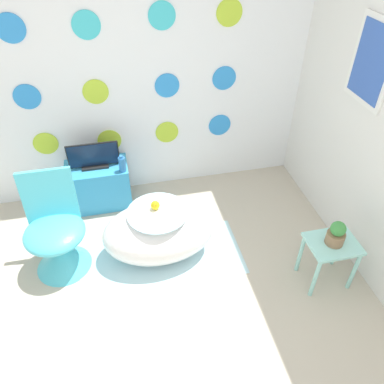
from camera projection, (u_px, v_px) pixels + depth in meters
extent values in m
plane|color=#BCB29E|center=(180.00, 384.00, 2.43)|extent=(12.00, 12.00, 0.00)
cube|color=white|center=(128.00, 65.00, 3.24)|extent=(4.29, 0.04, 2.60)
cylinder|color=#B2D633|center=(46.00, 144.00, 3.50)|extent=(0.23, 0.01, 0.23)
cylinder|color=#B2D633|center=(109.00, 141.00, 3.62)|extent=(0.23, 0.01, 0.23)
cylinder|color=#B2D633|center=(167.00, 132.00, 3.70)|extent=(0.23, 0.01, 0.23)
cylinder|color=#2D8CE0|center=(220.00, 125.00, 3.79)|extent=(0.23, 0.01, 0.23)
cylinder|color=#2D8CE0|center=(27.00, 97.00, 3.19)|extent=(0.23, 0.01, 0.23)
cylinder|color=#B2D633|center=(96.00, 92.00, 3.29)|extent=(0.23, 0.01, 0.23)
cylinder|color=#2D8CE0|center=(167.00, 86.00, 3.40)|extent=(0.23, 0.01, 0.23)
cylinder|color=#2D8CE0|center=(224.00, 78.00, 3.48)|extent=(0.23, 0.01, 0.23)
cylinder|color=#2D8CE0|center=(10.00, 28.00, 2.84)|extent=(0.23, 0.01, 0.23)
cylinder|color=#3DC6D6|center=(86.00, 25.00, 2.94)|extent=(0.23, 0.01, 0.23)
cylinder|color=#3DC6D6|center=(162.00, 16.00, 3.02)|extent=(0.23, 0.01, 0.23)
cylinder|color=#B2D633|center=(229.00, 13.00, 3.12)|extent=(0.23, 0.01, 0.23)
cube|color=silver|center=(374.00, 102.00, 2.69)|extent=(0.04, 3.15, 2.60)
cube|color=white|center=(372.00, 62.00, 2.61)|extent=(0.02, 0.44, 0.60)
cube|color=#3359B2|center=(371.00, 62.00, 2.61)|extent=(0.01, 0.36, 0.52)
cube|color=silver|center=(162.00, 258.00, 3.25)|extent=(1.39, 0.65, 0.01)
ellipsoid|color=white|center=(159.00, 232.00, 3.15)|extent=(0.94, 0.61, 0.49)
cylinder|color=#B2DBEA|center=(157.00, 212.00, 3.01)|extent=(0.50, 0.50, 0.01)
sphere|color=yellow|center=(155.00, 205.00, 3.00)|extent=(0.07, 0.07, 0.07)
sphere|color=yellow|center=(155.00, 204.00, 2.97)|extent=(0.05, 0.05, 0.05)
cone|color=orange|center=(156.00, 205.00, 2.95)|extent=(0.02, 0.02, 0.02)
cone|color=#4CC6DB|center=(62.00, 257.00, 3.12)|extent=(0.46, 0.46, 0.21)
ellipsoid|color=#4CC6DB|center=(55.00, 233.00, 2.94)|extent=(0.48, 0.48, 0.17)
cube|color=#4CC6DB|center=(49.00, 196.00, 2.93)|extent=(0.41, 0.10, 0.46)
cube|color=#389ED6|center=(99.00, 185.00, 3.68)|extent=(0.59, 0.36, 0.45)
cube|color=white|center=(98.00, 189.00, 3.49)|extent=(0.50, 0.01, 0.13)
cube|color=black|center=(95.00, 166.00, 3.53)|extent=(0.25, 0.12, 0.02)
cube|color=black|center=(93.00, 155.00, 3.45)|extent=(0.47, 0.01, 0.24)
cube|color=#0F1E38|center=(93.00, 155.00, 3.45)|extent=(0.45, 0.01, 0.22)
cylinder|color=#2D72B7|center=(122.00, 164.00, 3.43)|extent=(0.06, 0.06, 0.15)
cylinder|color=#2D72B7|center=(121.00, 157.00, 3.38)|extent=(0.03, 0.03, 0.02)
cube|color=#99E0D8|center=(333.00, 244.00, 2.82)|extent=(0.38, 0.31, 0.02)
cylinder|color=#99E0D8|center=(315.00, 279.00, 2.83)|extent=(0.03, 0.03, 0.40)
cylinder|color=#99E0D8|center=(354.00, 271.00, 2.89)|extent=(0.03, 0.03, 0.40)
cylinder|color=#99E0D8|center=(300.00, 254.00, 3.02)|extent=(0.03, 0.03, 0.40)
cylinder|color=#99E0D8|center=(337.00, 247.00, 3.08)|extent=(0.03, 0.03, 0.40)
cylinder|color=#8C6B4C|center=(335.00, 238.00, 2.78)|extent=(0.14, 0.14, 0.10)
sphere|color=#3D8E42|center=(338.00, 229.00, 2.72)|extent=(0.11, 0.11, 0.11)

